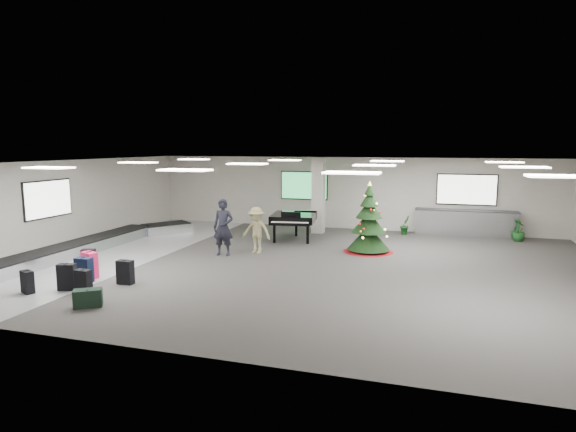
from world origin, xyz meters
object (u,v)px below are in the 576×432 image
(traveler_b, at_px, (256,230))
(potted_plant_right, at_px, (519,230))
(christmas_tree, at_px, (369,228))
(potted_plant_left, at_px, (405,225))
(service_counter, at_px, (465,223))
(traveler_a, at_px, (223,227))
(pink_suitcase, at_px, (90,265))
(grand_piano, at_px, (293,218))
(baggage_carousel, at_px, (96,244))

(traveler_b, xyz_separation_m, potted_plant_right, (9.08, 4.96, -0.38))
(christmas_tree, height_order, potted_plant_left, christmas_tree)
(service_counter, xyz_separation_m, traveler_a, (-8.09, -6.19, 0.42))
(pink_suitcase, height_order, traveler_a, traveler_a)
(service_counter, relative_size, potted_plant_right, 4.78)
(grand_piano, relative_size, traveler_a, 1.21)
(christmas_tree, xyz_separation_m, potted_plant_right, (5.38, 3.62, -0.44))
(pink_suitcase, xyz_separation_m, christmas_tree, (7.08, 5.71, 0.48))
(christmas_tree, distance_m, traveler_b, 3.94)
(potted_plant_right, bearing_deg, traveler_a, -150.82)
(pink_suitcase, distance_m, grand_piano, 8.05)
(pink_suitcase, xyz_separation_m, potted_plant_right, (12.46, 9.33, 0.05))
(baggage_carousel, distance_m, service_counter, 14.50)
(traveler_b, relative_size, potted_plant_left, 2.00)
(potted_plant_left, xyz_separation_m, potted_plant_right, (4.35, -0.17, 0.02))
(baggage_carousel, relative_size, pink_suitcase, 12.62)
(grand_piano, bearing_deg, pink_suitcase, -127.62)
(christmas_tree, distance_m, grand_piano, 3.38)
(traveler_a, relative_size, potted_plant_left, 2.40)
(service_counter, distance_m, traveler_b, 9.04)
(pink_suitcase, bearing_deg, potted_plant_left, 71.33)
(service_counter, xyz_separation_m, potted_plant_left, (-2.41, -0.41, -0.14))
(service_counter, xyz_separation_m, potted_plant_right, (1.95, -0.58, -0.12))
(traveler_a, relative_size, traveler_b, 1.20)
(christmas_tree, xyz_separation_m, traveler_a, (-4.65, -1.99, 0.11))
(pink_suitcase, xyz_separation_m, traveler_b, (3.38, 4.37, 0.43))
(christmas_tree, distance_m, potted_plant_left, 3.95)
(baggage_carousel, height_order, pink_suitcase, pink_suitcase)
(service_counter, relative_size, traveler_b, 2.51)
(christmas_tree, distance_m, traveler_a, 5.06)
(baggage_carousel, xyz_separation_m, pink_suitcase, (2.33, -3.18, 0.16))
(potted_plant_right, bearing_deg, christmas_tree, -146.10)
(service_counter, height_order, pink_suitcase, service_counter)
(baggage_carousel, distance_m, grand_piano, 7.38)
(pink_suitcase, height_order, potted_plant_right, potted_plant_right)
(traveler_b, relative_size, potted_plant_right, 1.90)
(grand_piano, distance_m, traveler_b, 2.70)
(traveler_b, bearing_deg, potted_plant_left, 52.10)
(baggage_carousel, bearing_deg, potted_plant_right, 22.58)
(christmas_tree, relative_size, traveler_a, 1.30)
(grand_piano, bearing_deg, traveler_a, -123.15)
(service_counter, bearing_deg, potted_plant_right, -16.65)
(traveler_a, bearing_deg, christmas_tree, 18.96)
(traveler_a, xyz_separation_m, traveler_b, (0.95, 0.64, -0.16))
(grand_piano, height_order, traveler_a, traveler_a)
(grand_piano, xyz_separation_m, potted_plant_right, (8.51, 2.33, -0.45))
(traveler_b, bearing_deg, christmas_tree, 24.73)
(potted_plant_left, bearing_deg, traveler_a, -134.52)
(baggage_carousel, bearing_deg, grand_piano, 31.35)
(christmas_tree, height_order, grand_piano, christmas_tree)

